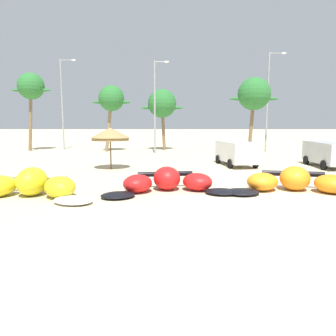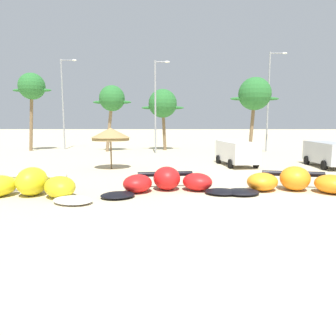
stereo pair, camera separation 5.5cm
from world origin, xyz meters
name	(u,v)px [view 2 (the right image)]	position (x,y,z in m)	size (l,w,h in m)	color
ground_plane	(266,196)	(0.00, 0.00, 0.00)	(260.00, 260.00, 0.00)	beige
kite_far_left	(29,186)	(-10.66, -0.24, 0.50)	(6.80, 3.29, 1.29)	white
kite_left	(168,182)	(-4.45, 1.03, 0.44)	(6.61, 3.55, 1.15)	black
kite_left_of_center	(296,182)	(1.72, 0.99, 0.46)	(7.07, 3.86, 1.18)	black
beach_umbrella_near_van	(111,134)	(-8.58, 8.43, 2.48)	(2.74, 2.74, 2.92)	brown
parked_van	(328,152)	(7.31, 9.65, 1.09)	(2.15, 4.79, 1.84)	#B2B7BC
parked_car_second	(236,151)	(0.66, 10.40, 1.09)	(2.71, 4.87, 1.84)	white
palm_leftmost	(32,87)	(-20.17, 22.95, 7.19)	(4.46, 2.98, 8.82)	brown
palm_left	(112,99)	(-10.94, 22.19, 5.82)	(4.27, 2.85, 7.35)	#7F6647
palm_left_of_gap	(163,104)	(-5.34, 24.00, 5.39)	(4.98, 3.32, 7.12)	brown
palm_center_left	(255,94)	(4.32, 19.95, 6.14)	(5.08, 3.38, 7.91)	brown
lamppost_west	(64,100)	(-17.24, 24.96, 5.91)	(1.95, 0.24, 10.68)	gray
lamppost_west_center	(156,103)	(-5.88, 19.96, 5.31)	(1.59, 0.24, 9.57)	gray
lamppost_east_center	(270,97)	(6.52, 22.15, 5.99)	(1.94, 0.24, 10.84)	gray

